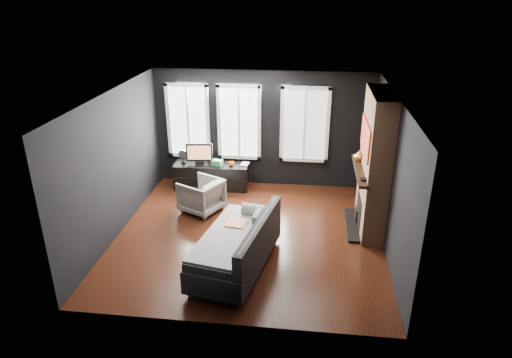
# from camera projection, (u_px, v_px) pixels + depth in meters

# --- Properties ---
(floor) EXTENTS (5.00, 5.00, 0.00)m
(floor) POSITION_uv_depth(u_px,v_px,m) (249.00, 235.00, 8.75)
(floor) COLOR black
(floor) RESTS_ON ground
(ceiling) EXTENTS (5.00, 5.00, 0.00)m
(ceiling) POSITION_uv_depth(u_px,v_px,m) (248.00, 96.00, 7.68)
(ceiling) COLOR white
(ceiling) RESTS_ON ground
(wall_back) EXTENTS (5.00, 0.02, 2.70)m
(wall_back) POSITION_uv_depth(u_px,v_px,m) (263.00, 129.00, 10.49)
(wall_back) COLOR black
(wall_back) RESTS_ON ground
(wall_left) EXTENTS (0.02, 5.00, 2.70)m
(wall_left) POSITION_uv_depth(u_px,v_px,m) (116.00, 164.00, 8.49)
(wall_left) COLOR black
(wall_left) RESTS_ON ground
(wall_right) EXTENTS (0.02, 5.00, 2.70)m
(wall_right) POSITION_uv_depth(u_px,v_px,m) (391.00, 176.00, 7.94)
(wall_right) COLOR black
(wall_right) RESTS_ON ground
(windows) EXTENTS (4.00, 0.16, 1.76)m
(windows) POSITION_uv_depth(u_px,v_px,m) (243.00, 84.00, 10.10)
(windows) COLOR white
(windows) RESTS_ON wall_back
(fireplace) EXTENTS (0.70, 1.62, 2.70)m
(fireplace) POSITION_uv_depth(u_px,v_px,m) (375.00, 164.00, 8.51)
(fireplace) COLOR #93724C
(fireplace) RESTS_ON floor
(sofa) EXTENTS (1.48, 2.33, 0.93)m
(sofa) POSITION_uv_depth(u_px,v_px,m) (236.00, 243.00, 7.59)
(sofa) COLOR black
(sofa) RESTS_ON floor
(stripe_pillow) EXTENTS (0.14, 0.38, 0.37)m
(stripe_pillow) POSITION_uv_depth(u_px,v_px,m) (257.00, 222.00, 7.83)
(stripe_pillow) COLOR gray
(stripe_pillow) RESTS_ON sofa
(armchair) EXTENTS (0.97, 0.99, 0.78)m
(armchair) POSITION_uv_depth(u_px,v_px,m) (201.00, 194.00, 9.54)
(armchair) COLOR white
(armchair) RESTS_ON floor
(media_console) EXTENTS (1.73, 0.58, 0.59)m
(media_console) POSITION_uv_depth(u_px,v_px,m) (212.00, 176.00, 10.67)
(media_console) COLOR black
(media_console) RESTS_ON floor
(monitor) EXTENTS (0.63, 0.21, 0.55)m
(monitor) POSITION_uv_depth(u_px,v_px,m) (199.00, 152.00, 10.49)
(monitor) COLOR black
(monitor) RESTS_ON media_console
(desk_fan) EXTENTS (0.29, 0.29, 0.33)m
(desk_fan) POSITION_uv_depth(u_px,v_px,m) (183.00, 156.00, 10.57)
(desk_fan) COLOR gray
(desk_fan) RESTS_ON media_console
(mug) EXTENTS (0.13, 0.10, 0.12)m
(mug) POSITION_uv_depth(u_px,v_px,m) (231.00, 163.00, 10.43)
(mug) COLOR #E76105
(mug) RESTS_ON media_console
(book) EXTENTS (0.18, 0.04, 0.25)m
(book) POSITION_uv_depth(u_px,v_px,m) (241.00, 159.00, 10.53)
(book) COLOR #B9AD93
(book) RESTS_ON media_console
(storage_box) EXTENTS (0.26, 0.20, 0.13)m
(storage_box) POSITION_uv_depth(u_px,v_px,m) (217.00, 163.00, 10.47)
(storage_box) COLOR #2C8045
(storage_box) RESTS_ON media_console
(mantel_vase) EXTENTS (0.27, 0.27, 0.20)m
(mantel_vase) POSITION_uv_depth(u_px,v_px,m) (359.00, 156.00, 8.95)
(mantel_vase) COLOR gold
(mantel_vase) RESTS_ON fireplace
(mantel_clock) EXTENTS (0.16, 0.16, 0.04)m
(mantel_clock) POSITION_uv_depth(u_px,v_px,m) (363.00, 179.00, 8.07)
(mantel_clock) COLOR black
(mantel_clock) RESTS_ON fireplace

